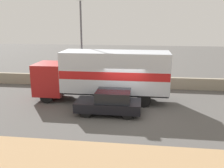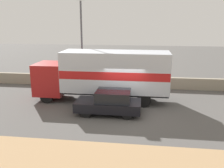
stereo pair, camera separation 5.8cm
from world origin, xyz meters
TOP-DOWN VIEW (x-y plane):
  - ground_plane at (0.00, 0.00)m, footprint 80.00×80.00m
  - stone_wall_backdrop at (0.00, 5.92)m, footprint 60.00×0.35m
  - street_lamp at (-3.70, 5.17)m, footprint 0.56×0.28m
  - box_truck at (-1.38, 2.23)m, footprint 9.06×2.33m
  - car_hatchback at (-0.73, -0.20)m, footprint 3.84×1.72m

SIDE VIEW (x-z plane):
  - ground_plane at x=0.00m, z-range 0.00..0.00m
  - stone_wall_backdrop at x=0.00m, z-range 0.00..0.93m
  - car_hatchback at x=-0.73m, z-range -0.01..1.44m
  - box_truck at x=-1.38m, z-range 0.20..3.62m
  - street_lamp at x=-3.70m, z-range 0.55..7.62m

